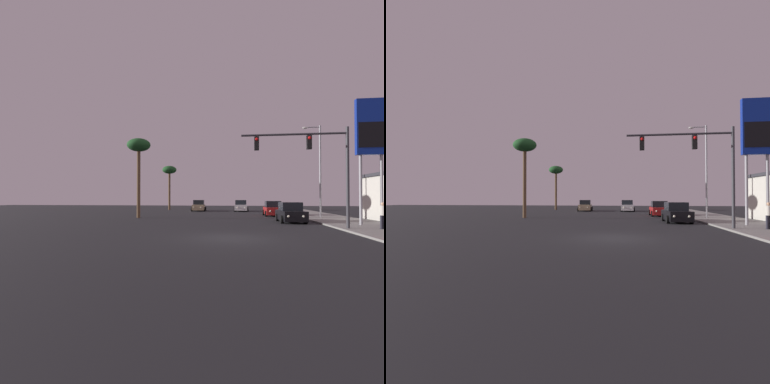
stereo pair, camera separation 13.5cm
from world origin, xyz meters
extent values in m
plane|color=black|center=(0.00, 0.00, 0.00)|extent=(120.00, 120.00, 0.00)
cube|color=gray|center=(9.50, 10.00, 0.06)|extent=(5.00, 60.00, 0.12)
cube|color=black|center=(5.03, 10.44, 0.58)|extent=(1.92, 4.25, 0.80)
cube|color=black|center=(5.03, 10.59, 1.33)|extent=(1.66, 2.05, 0.70)
cylinder|color=black|center=(4.13, 9.14, 0.32)|extent=(0.24, 0.64, 0.64)
cylinder|color=black|center=(5.93, 9.14, 0.32)|extent=(0.24, 0.64, 0.64)
cylinder|color=black|center=(4.13, 11.74, 0.32)|extent=(0.24, 0.64, 0.64)
cylinder|color=black|center=(5.93, 11.74, 0.32)|extent=(0.24, 0.64, 0.64)
sphere|color=#F2EACC|center=(4.47, 8.32, 0.63)|extent=(0.18, 0.18, 0.18)
sphere|color=#F2EACC|center=(5.59, 8.32, 0.63)|extent=(0.18, 0.18, 0.18)
cube|color=maroon|center=(4.78, 19.13, 0.58)|extent=(1.83, 4.21, 0.80)
cube|color=black|center=(4.78, 19.28, 1.33)|extent=(1.61, 2.01, 0.70)
cylinder|color=black|center=(3.88, 17.82, 0.32)|extent=(0.24, 0.64, 0.64)
cylinder|color=black|center=(5.68, 17.82, 0.32)|extent=(0.24, 0.64, 0.64)
cylinder|color=black|center=(3.88, 20.43, 0.32)|extent=(0.24, 0.64, 0.64)
cylinder|color=black|center=(5.68, 20.43, 0.32)|extent=(0.24, 0.64, 0.64)
sphere|color=#F2EACC|center=(4.22, 17.01, 0.63)|extent=(0.18, 0.18, 0.18)
sphere|color=#F2EACC|center=(5.34, 17.01, 0.63)|extent=(0.18, 0.18, 0.18)
cube|color=silver|center=(1.56, 30.03, 0.58)|extent=(1.95, 4.26, 0.80)
cube|color=black|center=(1.56, 30.18, 1.33)|extent=(1.67, 2.06, 0.70)
cylinder|color=black|center=(0.66, 28.73, 0.32)|extent=(0.24, 0.64, 0.64)
cylinder|color=black|center=(2.46, 28.73, 0.32)|extent=(0.24, 0.64, 0.64)
cylinder|color=black|center=(0.66, 31.33, 0.32)|extent=(0.24, 0.64, 0.64)
cylinder|color=black|center=(2.46, 31.33, 0.32)|extent=(0.24, 0.64, 0.64)
sphere|color=#F2EACC|center=(1.00, 27.91, 0.63)|extent=(0.18, 0.18, 0.18)
sphere|color=#F2EACC|center=(2.12, 27.91, 0.63)|extent=(0.18, 0.18, 0.18)
cube|color=tan|center=(-4.79, 30.02, 0.58)|extent=(1.95, 4.26, 0.80)
cube|color=black|center=(-4.79, 30.17, 1.33)|extent=(1.67, 2.06, 0.70)
cylinder|color=black|center=(-5.69, 28.72, 0.32)|extent=(0.24, 0.64, 0.64)
cylinder|color=black|center=(-3.89, 28.72, 0.32)|extent=(0.24, 0.64, 0.64)
cylinder|color=black|center=(-5.69, 31.32, 0.32)|extent=(0.24, 0.64, 0.64)
cylinder|color=black|center=(-3.89, 31.32, 0.32)|extent=(0.24, 0.64, 0.64)
sphere|color=#F2EACC|center=(-5.35, 27.90, 0.63)|extent=(0.18, 0.18, 0.18)
sphere|color=#F2EACC|center=(-4.23, 27.90, 0.63)|extent=(0.18, 0.18, 0.18)
cylinder|color=#38383D|center=(7.48, 4.71, 3.37)|extent=(0.20, 0.20, 6.50)
cylinder|color=#38383D|center=(4.12, 4.71, 6.22)|extent=(6.71, 0.14, 0.14)
cube|color=black|center=(5.13, 4.71, 5.67)|extent=(0.30, 0.24, 0.90)
sphere|color=red|center=(5.13, 4.57, 5.94)|extent=(0.20, 0.20, 0.20)
cube|color=black|center=(1.77, 4.71, 5.67)|extent=(0.30, 0.24, 0.90)
sphere|color=red|center=(1.77, 4.57, 5.94)|extent=(0.20, 0.20, 0.20)
cylinder|color=#99999E|center=(8.72, 14.96, 4.62)|extent=(0.18, 0.18, 9.00)
cylinder|color=#99999E|center=(8.02, 14.96, 8.97)|extent=(1.40, 0.10, 0.10)
ellipsoid|color=silver|center=(7.32, 14.96, 8.92)|extent=(0.50, 0.24, 0.20)
cylinder|color=#99999E|center=(9.25, 7.16, 2.62)|extent=(0.20, 0.20, 5.00)
cylinder|color=#99999E|center=(10.65, 7.16, 2.62)|extent=(0.20, 0.20, 5.00)
cube|color=navy|center=(9.95, 7.16, 7.12)|extent=(2.00, 0.40, 4.00)
cube|color=black|center=(9.95, 6.95, 6.52)|extent=(1.80, 0.03, 1.80)
cylinder|color=#23232D|center=(9.34, 4.44, 0.54)|extent=(0.16, 0.16, 0.85)
cylinder|color=beige|center=(9.43, 4.44, 1.27)|extent=(0.32, 0.32, 0.60)
sphere|color=tan|center=(9.43, 4.44, 1.68)|extent=(0.22, 0.22, 0.22)
cylinder|color=brown|center=(-9.26, 14.00, 3.48)|extent=(0.36, 0.36, 6.97)
ellipsoid|color=#1E5123|center=(-9.26, 14.00, 7.45)|extent=(2.40, 2.40, 1.32)
cylinder|color=brown|center=(-10.21, 34.00, 3.13)|extent=(0.36, 0.36, 6.26)
ellipsoid|color=#1E5123|center=(-10.21, 34.00, 6.74)|extent=(2.40, 2.40, 1.32)
camera|label=1|loc=(0.06, -15.49, 2.09)|focal=28.00mm
camera|label=2|loc=(0.19, -15.47, 2.09)|focal=28.00mm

